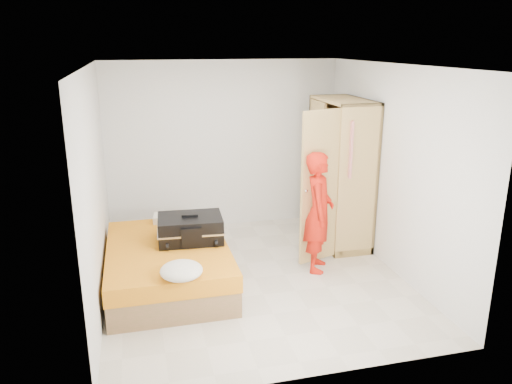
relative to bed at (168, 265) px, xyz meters
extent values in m
plane|color=beige|center=(1.05, -0.11, -0.25)|extent=(4.00, 4.00, 0.00)
plane|color=white|center=(1.05, -0.11, 2.35)|extent=(4.00, 4.00, 0.00)
cube|color=white|center=(1.05, 1.89, 1.05)|extent=(3.60, 0.02, 2.60)
cube|color=white|center=(1.05, -2.11, 1.05)|extent=(3.60, 0.02, 2.60)
cube|color=white|center=(-0.75, -0.11, 1.05)|extent=(0.02, 4.00, 2.60)
cube|color=white|center=(2.85, -0.11, 1.05)|extent=(0.02, 4.00, 2.60)
cube|color=#936342|center=(0.00, 0.00, -0.10)|extent=(1.40, 2.00, 0.30)
cube|color=orange|center=(0.00, 0.00, 0.15)|extent=(1.42, 2.02, 0.20)
cube|color=tan|center=(2.82, 0.79, 0.80)|extent=(0.04, 1.20, 2.10)
cube|color=tan|center=(2.55, 0.21, 0.80)|extent=(0.58, 0.04, 2.10)
cube|color=tan|center=(2.55, 1.37, 0.80)|extent=(0.58, 0.04, 2.10)
cube|color=tan|center=(2.55, 0.79, 1.83)|extent=(0.58, 1.20, 0.04)
cube|color=tan|center=(2.55, 0.79, -0.20)|extent=(0.58, 1.20, 0.10)
cube|color=tan|center=(2.28, 1.09, 0.80)|extent=(0.04, 0.59, 2.00)
cube|color=tan|center=(1.98, 0.14, 0.80)|extent=(0.57, 0.23, 2.00)
cylinder|color=#B2B2B7|center=(2.55, 0.79, 1.67)|extent=(0.02, 1.10, 0.02)
imported|color=red|center=(1.91, -0.03, 0.53)|extent=(0.56, 0.67, 1.56)
cube|color=black|center=(0.30, 0.11, 0.40)|extent=(0.81, 0.60, 0.31)
cube|color=black|center=(0.30, 0.11, 0.57)|extent=(0.20, 0.07, 0.03)
ellipsoid|color=white|center=(0.08, -0.90, 0.33)|extent=(0.44, 0.44, 0.17)
cube|color=white|center=(0.15, 0.85, 0.30)|extent=(0.56, 0.34, 0.10)
camera|label=1|loc=(-0.29, -5.64, 2.59)|focal=35.00mm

